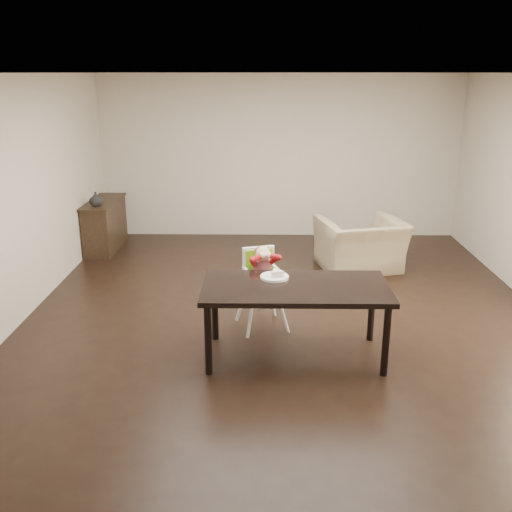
{
  "coord_description": "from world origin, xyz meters",
  "views": [
    {
      "loc": [
        -0.25,
        -6.1,
        2.71
      ],
      "look_at": [
        -0.34,
        -0.58,
        0.92
      ],
      "focal_mm": 40.0,
      "sensor_mm": 36.0,
      "label": 1
    }
  ],
  "objects_px": {
    "dining_table": "(296,293)",
    "high_chair": "(261,270)",
    "armchair": "(361,236)",
    "sideboard": "(105,225)"
  },
  "relations": [
    {
      "from": "dining_table",
      "to": "high_chair",
      "type": "height_order",
      "value": "high_chair"
    },
    {
      "from": "dining_table",
      "to": "high_chair",
      "type": "bearing_deg",
      "value": 115.43
    },
    {
      "from": "armchair",
      "to": "high_chair",
      "type": "bearing_deg",
      "value": 40.52
    },
    {
      "from": "high_chair",
      "to": "armchair",
      "type": "distance_m",
      "value": 2.4
    },
    {
      "from": "high_chair",
      "to": "sideboard",
      "type": "xyz_separation_m",
      "value": [
        -2.5,
        2.88,
        -0.27
      ]
    },
    {
      "from": "high_chair",
      "to": "armchair",
      "type": "bearing_deg",
      "value": 36.76
    },
    {
      "from": "dining_table",
      "to": "armchair",
      "type": "bearing_deg",
      "value": 68.06
    },
    {
      "from": "armchair",
      "to": "sideboard",
      "type": "xyz_separation_m",
      "value": [
        -3.9,
        0.93,
        -0.09
      ]
    },
    {
      "from": "dining_table",
      "to": "sideboard",
      "type": "height_order",
      "value": "sideboard"
    },
    {
      "from": "high_chair",
      "to": "dining_table",
      "type": "bearing_deg",
      "value": -82.06
    }
  ]
}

